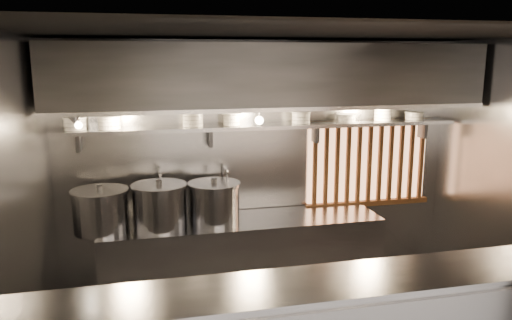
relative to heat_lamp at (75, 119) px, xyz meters
name	(u,v)px	position (x,y,z in m)	size (l,w,h in m)	color
ceiling	(307,33)	(1.90, -0.85, 0.73)	(4.50, 4.50, 0.00)	black
wall_back	(262,166)	(1.90, 0.65, -0.67)	(4.50, 4.50, 0.00)	gray
wall_left	(19,221)	(-0.35, -0.85, -0.67)	(3.00, 3.00, 0.00)	gray
cooking_bench	(243,259)	(1.60, 0.28, -1.62)	(3.00, 0.70, 0.90)	#9A9A9F
bowl_shelf	(266,126)	(1.90, 0.47, -0.19)	(4.40, 0.34, 0.04)	#9A9A9F
exhaust_hood	(271,76)	(1.90, 0.25, 0.36)	(4.40, 0.81, 0.65)	#2D2D30
wood_screen	(368,163)	(3.20, 0.60, -0.69)	(1.56, 0.09, 1.04)	#FFAE72
faucet_left	(160,182)	(0.75, 0.52, -0.76)	(0.04, 0.30, 0.50)	silver
faucet_right	(225,179)	(1.45, 0.52, -0.76)	(0.04, 0.30, 0.50)	silver
heat_lamp	(75,119)	(0.00, 0.00, 0.00)	(0.25, 0.35, 0.20)	#9A9A9F
pendant_bulb	(259,120)	(1.80, 0.35, -0.11)	(0.09, 0.09, 0.19)	#2D2D30
stock_pot_left	(101,210)	(0.15, 0.26, -0.95)	(0.71, 0.71, 0.47)	#9A9A9F
stock_pot_mid	(160,206)	(0.73, 0.25, -0.94)	(0.71, 0.71, 0.49)	#9A9A9F
stock_pot_right	(214,202)	(1.30, 0.29, -0.95)	(0.74, 0.74, 0.47)	#9A9A9F
bowl_stack_0	(75,124)	(-0.06, 0.47, -0.10)	(0.23, 0.23, 0.13)	white
bowl_stack_1	(109,123)	(0.27, 0.47, -0.10)	(0.24, 0.24, 0.13)	white
bowl_stack_2	(193,119)	(1.11, 0.47, -0.08)	(0.23, 0.23, 0.17)	white
bowl_stack_3	(232,119)	(1.52, 0.47, -0.10)	(0.20, 0.20, 0.13)	white
bowl_stack_4	(301,117)	(2.30, 0.47, -0.10)	(0.22, 0.22, 0.13)	white
bowl_stack_5	(346,118)	(2.83, 0.47, -0.12)	(0.23, 0.23, 0.09)	white
bowl_stack_6	(383,113)	(3.28, 0.47, -0.08)	(0.21, 0.21, 0.17)	white
bowl_stack_7	(414,116)	(3.68, 0.47, -0.12)	(0.22, 0.22, 0.09)	white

